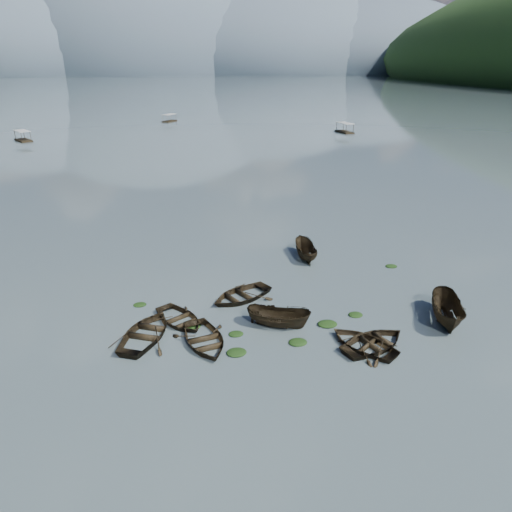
{
  "coord_description": "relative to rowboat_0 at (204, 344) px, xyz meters",
  "views": [
    {
      "loc": [
        -4.73,
        -19.58,
        15.45
      ],
      "look_at": [
        0.0,
        12.0,
        2.0
      ],
      "focal_mm": 32.0,
      "sensor_mm": 36.0,
      "label": 1
    }
  ],
  "objects": [
    {
      "name": "rowboat_5",
      "position": [
        15.66,
        0.21,
        0.0
      ],
      "size": [
        3.47,
        5.22,
        1.89
      ],
      "primitive_type": "imported",
      "rotation": [
        0.0,
        0.0,
        -0.37
      ],
      "color": "black",
      "rests_on": "ground"
    },
    {
      "name": "weed_clump_4",
      "position": [
        7.91,
        0.97,
        0.0
      ],
      "size": [
        1.27,
        1.01,
        0.26
      ],
      "primitive_type": "ellipsoid",
      "color": "black",
      "rests_on": "ground"
    },
    {
      "name": "weed_clump_2",
      "position": [
        5.55,
        -0.77,
        0.0
      ],
      "size": [
        1.14,
        0.91,
        0.25
      ],
      "primitive_type": "ellipsoid",
      "color": "black",
      "rests_on": "ground"
    },
    {
      "name": "rowboat_2",
      "position": [
        4.76,
        1.27,
        0.0
      ],
      "size": [
        4.42,
        3.06,
        1.6
      ],
      "primitive_type": "imported",
      "rotation": [
        0.0,
        0.0,
        1.17
      ],
      "color": "black",
      "rests_on": "ground"
    },
    {
      "name": "pontoon_right",
      "position": [
        38.12,
        86.94,
        0.0
      ],
      "size": [
        3.29,
        6.11,
        2.23
      ],
      "primitive_type": null,
      "rotation": [
        0.0,
        0.0,
        0.16
      ],
      "color": "black",
      "rests_on": "ground"
    },
    {
      "name": "pontoon_left",
      "position": [
        -35.54,
        84.52,
        0.0
      ],
      "size": [
        4.92,
        5.91,
        2.12
      ],
      "primitive_type": null,
      "rotation": [
        0.0,
        0.0,
        0.57
      ],
      "color": "black",
      "rests_on": "ground"
    },
    {
      "name": "rowboat_3",
      "position": [
        9.29,
        -1.69,
        0.0
      ],
      "size": [
        4.98,
        5.2,
        0.88
      ],
      "primitive_type": "imported",
      "rotation": [
        0.0,
        0.0,
        3.79
      ],
      "color": "black",
      "rests_on": "ground"
    },
    {
      "name": "haze_mtn_c",
      "position": [
        144.36,
        896.25,
        0.0
      ],
      "size": [
        520.0,
        520.0,
        260.0
      ],
      "primitive_type": "ellipsoid",
      "color": "#475666",
      "rests_on": "ground"
    },
    {
      "name": "ground_plane",
      "position": [
        4.36,
        -3.75,
        0.0
      ],
      "size": [
        2400.0,
        2400.0,
        0.0
      ],
      "primitive_type": "plane",
      "color": "#49575B"
    },
    {
      "name": "rowboat_0",
      "position": [
        0.0,
        0.0,
        0.0
      ],
      "size": [
        4.32,
        5.27,
        0.95
      ],
      "primitive_type": "imported",
      "rotation": [
        0.0,
        0.0,
        0.25
      ],
      "color": "black",
      "rests_on": "ground"
    },
    {
      "name": "haze_mtn_d",
      "position": [
        324.36,
        896.25,
        0.0
      ],
      "size": [
        520.0,
        520.0,
        220.0
      ],
      "primitive_type": "ellipsoid",
      "color": "#475666",
      "rests_on": "ground"
    },
    {
      "name": "pontoon_centre",
      "position": [
        -4.91,
        116.73,
        0.0
      ],
      "size": [
        4.48,
        5.56,
        1.98
      ],
      "primitive_type": null,
      "rotation": [
        0.0,
        0.0,
        -0.53
      ],
      "color": "black",
      "rests_on": "ground"
    },
    {
      "name": "rowboat_8",
      "position": [
        9.19,
        11.86,
        0.0
      ],
      "size": [
        1.66,
        4.21,
        1.61
      ],
      "primitive_type": "imported",
      "rotation": [
        0.0,
        0.0,
        3.12
      ],
      "color": "black",
      "rests_on": "ground"
    },
    {
      "name": "rowboat_4",
      "position": [
        9.96,
        -1.79,
        0.0
      ],
      "size": [
        5.36,
        4.71,
        0.92
      ],
      "primitive_type": "imported",
      "rotation": [
        0.0,
        0.0,
        1.98
      ],
      "color": "black",
      "rests_on": "ground"
    },
    {
      "name": "weed_clump_1",
      "position": [
        1.98,
        0.72,
        0.0
      ],
      "size": [
        0.93,
        0.74,
        0.2
      ],
      "primitive_type": "ellipsoid",
      "color": "black",
      "rests_on": "ground"
    },
    {
      "name": "weed_clump_5",
      "position": [
        -4.23,
        5.42,
        0.0
      ],
      "size": [
        0.91,
        0.74,
        0.19
      ],
      "primitive_type": "ellipsoid",
      "color": "black",
      "rests_on": "ground"
    },
    {
      "name": "rowboat_1",
      "position": [
        -3.46,
        1.24,
        0.0
      ],
      "size": [
        5.14,
        5.9,
        1.02
      ],
      "primitive_type": "imported",
      "rotation": [
        0.0,
        0.0,
        2.75
      ],
      "color": "black",
      "rests_on": "ground"
    },
    {
      "name": "rowboat_6",
      "position": [
        -1.49,
        2.75,
        0.0
      ],
      "size": [
        4.8,
        5.16,
        0.87
      ],
      "primitive_type": "imported",
      "rotation": [
        0.0,
        0.0,
        0.57
      ],
      "color": "black",
      "rests_on": "ground"
    },
    {
      "name": "weed_clump_0",
      "position": [
        1.79,
        -1.28,
        0.0
      ],
      "size": [
        1.18,
        0.97,
        0.26
      ],
      "primitive_type": "ellipsoid",
      "color": "black",
      "rests_on": "ground"
    },
    {
      "name": "weed_clump_3",
      "position": [
        10.12,
        1.86,
        0.0
      ],
      "size": [
        0.97,
        0.82,
        0.22
      ],
      "primitive_type": "ellipsoid",
      "color": "black",
      "rests_on": "ground"
    },
    {
      "name": "weed_clump_6",
      "position": [
        -0.66,
        2.0,
        0.0
      ],
      "size": [
        1.08,
        0.9,
        0.23
      ],
      "primitive_type": "ellipsoid",
      "color": "black",
      "rests_on": "ground"
    },
    {
      "name": "haze_mtn_a",
      "position": [
        -255.64,
        896.25,
        0.0
      ],
      "size": [
        520.0,
        520.0,
        280.0
      ],
      "primitive_type": "ellipsoid",
      "color": "#475666",
      "rests_on": "ground"
    },
    {
      "name": "haze_mtn_b",
      "position": [
        -55.64,
        896.25,
        0.0
      ],
      "size": [
        520.0,
        520.0,
        340.0
      ],
      "primitive_type": "ellipsoid",
      "color": "#475666",
      "rests_on": "ground"
    },
    {
      "name": "rowboat_7",
      "position": [
        2.85,
        5.36,
        0.0
      ],
      "size": [
        5.76,
        5.3,
        0.97
      ],
      "primitive_type": "imported",
      "rotation": [
        0.0,
        0.0,
        5.25
      ],
      "color": "black",
      "rests_on": "ground"
    },
    {
      "name": "weed_clump_7",
      "position": [
        15.81,
        9.03,
        0.0
      ],
      "size": [
        0.99,
        0.79,
        0.21
      ],
      "primitive_type": "ellipsoid",
      "color": "black",
      "rests_on": "ground"
    }
  ]
}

